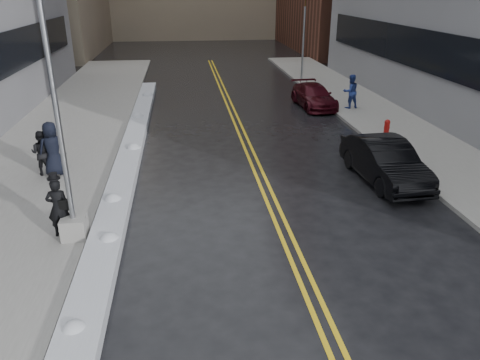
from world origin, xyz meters
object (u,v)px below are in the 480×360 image
object	(u,v)px
pedestrian_fedora	(58,208)
car_maroon	(314,96)
fire_hydrant	(387,127)
lamppost	(63,155)
traffic_signal	(304,33)
pedestrian_b	(42,153)
car_black	(385,161)
pedestrian_east	(351,91)
pedestrian_c	(52,149)

from	to	relation	value
pedestrian_fedora	car_maroon	world-z (taller)	pedestrian_fedora
fire_hydrant	lamppost	bearing A→B (deg)	-146.96
traffic_signal	pedestrian_b	size ratio (longest dim) A/B	3.65
pedestrian_b	car_black	xyz separation A→B (m)	(12.11, -1.77, -0.22)
traffic_signal	car_black	world-z (taller)	traffic_signal
lamppost	traffic_signal	xyz separation A→B (m)	(11.80, 22.00, 0.87)
pedestrian_b	pedestrian_east	size ratio (longest dim) A/B	0.89
pedestrian_b	car_maroon	bearing A→B (deg)	-132.39
car_black	fire_hydrant	bearing A→B (deg)	62.27
fire_hydrant	car_black	size ratio (longest dim) A/B	0.16
traffic_signal	pedestrian_east	xyz separation A→B (m)	(0.54, -8.84, -2.32)
traffic_signal	pedestrian_c	distance (m)	21.93
car_black	lamppost	bearing A→B (deg)	-166.22
pedestrian_c	lamppost	bearing A→B (deg)	80.23
fire_hydrant	pedestrian_b	size ratio (longest dim) A/B	0.44
lamppost	car_black	world-z (taller)	lamppost
pedestrian_east	car_maroon	world-z (taller)	pedestrian_east
fire_hydrant	pedestrian_b	world-z (taller)	pedestrian_b
traffic_signal	pedestrian_c	world-z (taller)	traffic_signal
pedestrian_east	car_black	xyz separation A→B (m)	(-2.24, -10.03, -0.32)
lamppost	pedestrian_east	world-z (taller)	lamppost
lamppost	car_maroon	size ratio (longest dim) A/B	1.73
lamppost	pedestrian_fedora	xyz separation A→B (m)	(-0.38, 0.17, -1.55)
pedestrian_c	car_maroon	distance (m)	15.40
lamppost	pedestrian_east	xyz separation A→B (m)	(12.34, 13.16, -1.46)
pedestrian_east	lamppost	bearing A→B (deg)	35.67
pedestrian_c	car_black	bearing A→B (deg)	143.61
fire_hydrant	car_black	bearing A→B (deg)	-114.29
pedestrian_fedora	car_maroon	distance (m)	17.82
pedestrian_b	pedestrian_east	xyz separation A→B (m)	(14.35, 8.26, 0.10)
pedestrian_fedora	car_maroon	size ratio (longest dim) A/B	0.38
car_black	pedestrian_fedora	bearing A→B (deg)	-167.66
pedestrian_fedora	car_black	world-z (taller)	pedestrian_fedora
fire_hydrant	car_maroon	xyz separation A→B (m)	(-1.73, 6.22, 0.09)
fire_hydrant	traffic_signal	world-z (taller)	traffic_signal
fire_hydrant	traffic_signal	bearing A→B (deg)	92.05
pedestrian_east	traffic_signal	bearing A→B (deg)	-97.66
lamppost	car_black	xyz separation A→B (m)	(10.10, 3.13, -1.78)
traffic_signal	pedestrian_fedora	bearing A→B (deg)	-119.17
traffic_signal	pedestrian_c	size ratio (longest dim) A/B	3.04
car_maroon	pedestrian_c	bearing A→B (deg)	-145.46
traffic_signal	pedestrian_fedora	size ratio (longest dim) A/B	3.58
pedestrian_east	car_maroon	size ratio (longest dim) A/B	0.42
pedestrian_fedora	traffic_signal	bearing A→B (deg)	-119.99
lamppost	pedestrian_b	xyz separation A→B (m)	(-2.01, 4.90, -1.56)
traffic_signal	pedestrian_b	distance (m)	22.11
lamppost	pedestrian_fedora	distance (m)	1.60
traffic_signal	pedestrian_b	bearing A→B (deg)	-128.92
car_black	pedestrian_b	bearing A→B (deg)	168.26
pedestrian_fedora	pedestrian_east	size ratio (longest dim) A/B	0.90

